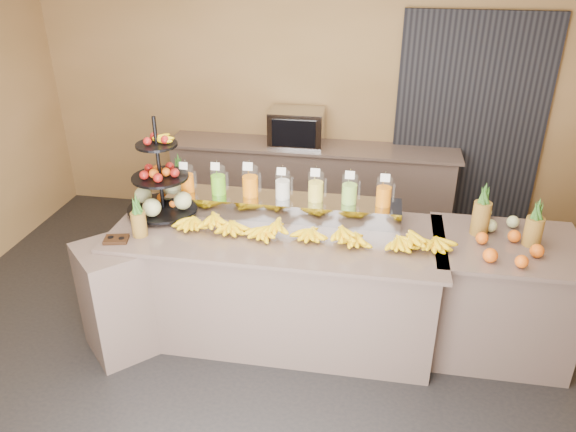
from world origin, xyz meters
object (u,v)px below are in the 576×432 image
(pitcher_tray, at_px, (283,206))
(banana_heap, at_px, (311,229))
(fruit_stand, at_px, (166,190))
(condiment_caddy, at_px, (116,239))
(oven_warmer, at_px, (297,128))
(right_fruit_pile, at_px, (505,236))

(pitcher_tray, distance_m, banana_heap, 0.43)
(pitcher_tray, relative_size, banana_heap, 0.88)
(fruit_stand, bearing_deg, condiment_caddy, -100.81)
(banana_heap, relative_size, fruit_stand, 2.63)
(pitcher_tray, xyz_separation_m, oven_warmer, (-0.15, 1.67, 0.11))
(banana_heap, distance_m, condiment_caddy, 1.43)
(banana_heap, bearing_deg, fruit_stand, 170.22)
(oven_warmer, bearing_deg, condiment_caddy, -113.36)
(fruit_stand, relative_size, oven_warmer, 1.42)
(condiment_caddy, distance_m, oven_warmer, 2.50)
(pitcher_tray, height_order, condiment_caddy, pitcher_tray)
(banana_heap, distance_m, fruit_stand, 1.21)
(right_fruit_pile, height_order, oven_warmer, oven_warmer)
(pitcher_tray, relative_size, oven_warmer, 3.29)
(oven_warmer, bearing_deg, pitcher_tray, -85.18)
(banana_heap, height_order, fruit_stand, fruit_stand)
(fruit_stand, bearing_deg, pitcher_tray, 19.52)
(condiment_caddy, xyz_separation_m, oven_warmer, (0.97, 2.30, 0.17))
(pitcher_tray, bearing_deg, oven_warmer, 95.28)
(pitcher_tray, xyz_separation_m, condiment_caddy, (-1.12, -0.63, -0.06))
(right_fruit_pile, bearing_deg, oven_warmer, 133.83)
(fruit_stand, height_order, condiment_caddy, fruit_stand)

